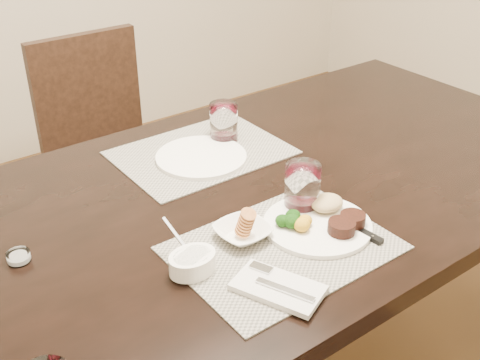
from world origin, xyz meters
TOP-DOWN VIEW (x-y plane):
  - dining_table at (0.00, 0.00)m, footprint 2.00×1.00m
  - chair_far at (0.00, 0.93)m, footprint 0.42×0.42m
  - placemat_near at (-0.11, -0.25)m, footprint 0.46×0.34m
  - placemat_far at (-0.01, 0.23)m, footprint 0.46×0.34m
  - dinner_plate at (0.01, -0.24)m, footprint 0.25×0.25m
  - napkin_fork at (-0.21, -0.35)m, footprint 0.16×0.20m
  - steak_knife at (0.06, -0.30)m, footprint 0.03×0.22m
  - cracker_bowl at (-0.16, -0.17)m, footprint 0.12×0.12m
  - sauce_ramekin at (-0.31, -0.20)m, footprint 0.10×0.15m
  - wine_glass_near at (0.02, -0.15)m, footprint 0.08×0.08m
  - far_plate at (-0.03, 0.20)m, footprint 0.25×0.25m
  - wine_glass_far at (0.09, 0.26)m, footprint 0.08×0.08m
  - salt_cellar at (-0.59, 0.05)m, footprint 0.05×0.05m

SIDE VIEW (x-z plane):
  - chair_far at x=0.00m, z-range 0.05..0.95m
  - dining_table at x=0.00m, z-range 0.29..1.04m
  - placemat_near at x=-0.11m, z-range 0.75..0.75m
  - placemat_far at x=-0.01m, z-range 0.75..0.75m
  - steak_knife at x=0.06m, z-range 0.75..0.76m
  - far_plate at x=-0.03m, z-range 0.75..0.76m
  - salt_cellar at x=-0.59m, z-range 0.75..0.77m
  - napkin_fork at x=-0.21m, z-range 0.75..0.77m
  - dinner_plate at x=0.01m, z-range 0.75..0.79m
  - cracker_bowl at x=-0.16m, z-range 0.74..0.80m
  - sauce_ramekin at x=-0.31m, z-range 0.74..0.82m
  - wine_glass_far at x=0.09m, z-range 0.75..0.86m
  - wine_glass_near at x=0.02m, z-range 0.75..0.86m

